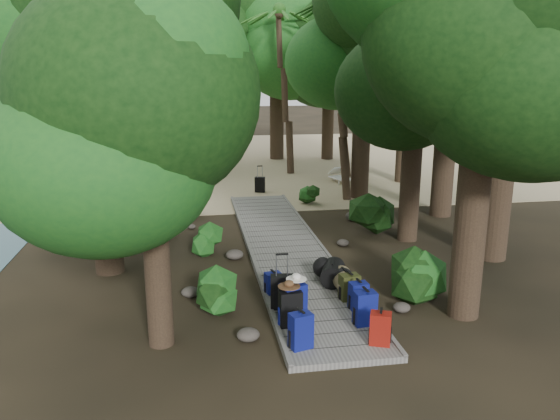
{
  "coord_description": "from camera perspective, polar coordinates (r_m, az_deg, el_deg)",
  "views": [
    {
      "loc": [
        -2.4,
        -12.62,
        4.7
      ],
      "look_at": [
        -0.07,
        1.49,
        1.0
      ],
      "focal_mm": 35.0,
      "sensor_mm": 36.0,
      "label": 1
    }
  ],
  "objects": [
    {
      "name": "tree_right_d",
      "position": [
        18.29,
        17.49,
        14.62
      ],
      "size": [
        5.39,
        5.39,
        9.89
      ],
      "primitive_type": null,
      "color": "black",
      "rests_on": "ground"
    },
    {
      "name": "boardwalk",
      "position": [
        14.58,
        0.57,
        -4.05
      ],
      "size": [
        2.0,
        12.0,
        0.12
      ],
      "primitive_type": "cube",
      "color": "slate",
      "rests_on": "ground"
    },
    {
      "name": "backpack_right_b",
      "position": [
        10.29,
        8.87,
        -9.92
      ],
      "size": [
        0.41,
        0.31,
        0.71
      ],
      "primitive_type": null,
      "rotation": [
        0.0,
        0.0,
        0.08
      ],
      "color": "navy",
      "rests_on": "boardwalk"
    },
    {
      "name": "shrub_right_b",
      "position": [
        16.1,
        9.91,
        -0.47
      ],
      "size": [
        1.33,
        1.33,
        1.2
      ],
      "primitive_type": null,
      "color": "#174E1A",
      "rests_on": "ground"
    },
    {
      "name": "tree_right_a",
      "position": [
        10.54,
        20.4,
        11.47
      ],
      "size": [
        5.16,
        5.16,
        8.6
      ],
      "primitive_type": null,
      "color": "black",
      "rests_on": "ground"
    },
    {
      "name": "shrub_left_a",
      "position": [
        10.97,
        -7.43,
        -8.48
      ],
      "size": [
        0.97,
        0.97,
        0.87
      ],
      "primitive_type": null,
      "color": "#174E1A",
      "rests_on": "ground"
    },
    {
      "name": "lone_suitcase_on_sand",
      "position": [
        21.39,
        -2.11,
        2.67
      ],
      "size": [
        0.43,
        0.33,
        0.6
      ],
      "primitive_type": null,
      "rotation": [
        0.0,
        0.0,
        -0.33
      ],
      "color": "black",
      "rests_on": "sand_beach"
    },
    {
      "name": "palm_right_c",
      "position": [
        25.26,
        1.62,
        11.9
      ],
      "size": [
        4.48,
        4.48,
        7.12
      ],
      "primitive_type": null,
      "color": "#164513",
      "rests_on": "ground"
    },
    {
      "name": "suitcase_on_boardwalk",
      "position": [
        10.82,
        0.19,
        -8.55
      ],
      "size": [
        0.47,
        0.3,
        0.68
      ],
      "primitive_type": null,
      "rotation": [
        0.0,
        0.0,
        -0.13
      ],
      "color": "black",
      "rests_on": "boardwalk"
    },
    {
      "name": "hat_brown",
      "position": [
        9.99,
        0.96,
        -7.67
      ],
      "size": [
        0.41,
        0.41,
        0.12
      ],
      "primitive_type": null,
      "color": "#51351E",
      "rests_on": "backpack_left_b"
    },
    {
      "name": "palm_left_a",
      "position": [
        18.88,
        -17.04,
        10.92
      ],
      "size": [
        4.68,
        4.68,
        7.45
      ],
      "primitive_type": null,
      "color": "#164513",
      "rests_on": "ground"
    },
    {
      "name": "rock_left_a",
      "position": [
        9.98,
        -3.34,
        -12.88
      ],
      "size": [
        0.41,
        0.37,
        0.23
      ],
      "primitive_type": null,
      "color": "#4C473F",
      "rests_on": "ground"
    },
    {
      "name": "backpack_right_d",
      "position": [
        11.33,
        7.27,
        -7.84
      ],
      "size": [
        0.42,
        0.33,
        0.59
      ],
      "primitive_type": null,
      "rotation": [
        0.0,
        0.0,
        0.13
      ],
      "color": "#2D3714",
      "rests_on": "boardwalk"
    },
    {
      "name": "rock_left_c",
      "position": [
        13.97,
        -4.77,
        -4.66
      ],
      "size": [
        0.45,
        0.4,
        0.25
      ],
      "primitive_type": null,
      "color": "#4C473F",
      "rests_on": "ground"
    },
    {
      "name": "kayak",
      "position": [
        22.48,
        -10.8,
        2.6
      ],
      "size": [
        1.18,
        2.97,
        0.29
      ],
      "primitive_type": "ellipsoid",
      "rotation": [
        0.0,
        0.0,
        0.19
      ],
      "color": "#A20D14",
      "rests_on": "sand_beach"
    },
    {
      "name": "rock_left_d",
      "position": [
        16.76,
        -9.24,
        -1.72
      ],
      "size": [
        0.26,
        0.24,
        0.14
      ],
      "primitive_type": null,
      "color": "#4C473F",
      "rests_on": "ground"
    },
    {
      "name": "shrub_right_a",
      "position": [
        11.75,
        14.07,
        -6.84
      ],
      "size": [
        1.13,
        1.13,
        1.02
      ],
      "primitive_type": null,
      "color": "#174E1A",
      "rests_on": "ground"
    },
    {
      "name": "shrub_right_c",
      "position": [
        19.47,
        3.0,
        1.59
      ],
      "size": [
        0.79,
        0.79,
        0.71
      ],
      "primitive_type": null,
      "color": "#174E1A",
      "rests_on": "ground"
    },
    {
      "name": "tree_left_a",
      "position": [
        9.11,
        -13.31,
        4.61
      ],
      "size": [
        3.83,
        3.83,
        6.39
      ],
      "primitive_type": null,
      "color": "black",
      "rests_on": "ground"
    },
    {
      "name": "shrub_left_c",
      "position": [
        18.12,
        -10.09,
        0.75
      ],
      "size": [
        1.03,
        1.03,
        0.92
      ],
      "primitive_type": null,
      "color": "#174E1A",
      "rests_on": "ground"
    },
    {
      "name": "tree_back_b",
      "position": [
        29.23,
        -0.35,
        15.63
      ],
      "size": [
        5.91,
        5.91,
        10.56
      ],
      "primitive_type": null,
      "color": "black",
      "rests_on": "ground"
    },
    {
      "name": "tree_back_d",
      "position": [
        27.26,
        -16.02,
        12.04
      ],
      "size": [
        4.55,
        4.55,
        7.58
      ],
      "primitive_type": null,
      "color": "black",
      "rests_on": "ground"
    },
    {
      "name": "ground",
      "position": [
        13.68,
        1.3,
        -5.6
      ],
      "size": [
        120.0,
        120.0,
        0.0
      ],
      "primitive_type": "plane",
      "color": "#2F2517",
      "rests_on": "ground"
    },
    {
      "name": "tree_right_f",
      "position": [
        23.65,
        13.27,
        14.02
      ],
      "size": [
        5.22,
        5.22,
        9.31
      ],
      "primitive_type": null,
      "color": "black",
      "rests_on": "ground"
    },
    {
      "name": "tree_back_a",
      "position": [
        27.84,
        -7.55,
        13.67
      ],
      "size": [
        5.03,
        5.03,
        8.71
      ],
      "primitive_type": null,
      "color": "black",
      "rests_on": "ground"
    },
    {
      "name": "palm_right_b",
      "position": [
        24.61,
        7.13,
        13.43
      ],
      "size": [
        4.44,
        4.44,
        8.58
      ],
      "primitive_type": null,
      "color": "#164513",
      "rests_on": "ground"
    },
    {
      "name": "rock_right_d",
      "position": [
        17.6,
        7.75,
        -0.61
      ],
      "size": [
        0.55,
        0.5,
        0.3
      ],
      "primitive_type": null,
      "color": "#4C473F",
      "rests_on": "ground"
    },
    {
      "name": "shrub_left_b",
      "position": [
        14.33,
        -7.74,
        -3.25
      ],
      "size": [
        0.8,
        0.8,
        0.72
      ],
      "primitive_type": null,
      "color": "#174E1A",
      "rests_on": "ground"
    },
    {
      "name": "palm_right_a",
      "position": [
        20.16,
        7.45,
        10.9
      ],
      "size": [
        4.08,
        4.08,
        6.96
      ],
      "primitive_type": null,
      "color": "#164513",
      "rests_on": "ground"
    },
    {
      "name": "tree_right_e",
      "position": [
        20.29,
        8.76,
        14.49
      ],
      "size": [
        5.28,
        5.28,
        9.51
      ],
      "primitive_type": null,
      "color": "black",
      "rests_on": "ground"
    },
    {
      "name": "backpack_left_c",
      "position": [
        10.27,
        1.39,
        -9.44
      ],
      "size": [
        0.52,
        0.45,
        0.82
      ],
      "primitive_type": null,
      "rotation": [
        0.0,
        0.0,
        0.34
      ],
      "color": "navy",
      "rests_on": "boardwalk"
    },
    {
      "name": "tree_right_c",
      "position": [
        15.26,
        13.97,
        11.38
      ],
      "size": [
        4.6,
        4.6,
        7.96
      ],
      "primitive_type": null,
      "color": "black",
      "rests_on": "ground"
    },
    {
      "name": "tree_left_c",
      "position": [
        15.67,
        -13.14,
        13.36
      ],
      "size": [
        5.16,
        5.16,
        8.98
      ],
      "primitive_type": null,
      "color": "black",
      "rests_on": "ground"
    },
    {
      "name": "backpack_right_c",
      "position": [
        10.93,
        8.2,
        -8.71
      ],
      "size": [
        0.37,
        0.28,
        0.6
      ],
      "primitive_type": null,
      "rotation": [
        0.0,
        0.0,
        0.09
      ],
      "color": "navy",
      "rests_on": "boardwalk"
    },
    {
      "name": "duffel_right_black",
      "position": [
        12.11,
        5.54,
        -6.55
      ],
      "size": [
        0.72,
        0.89,
        0.49
      ],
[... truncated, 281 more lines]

